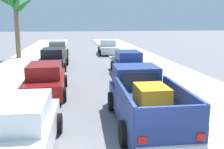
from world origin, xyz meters
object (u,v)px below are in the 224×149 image
(pickup_truck, at_px, (144,101))
(car_right_mid, at_px, (54,59))
(car_left_far, at_px, (108,47))
(palm_tree_left_fore, at_px, (16,7))
(car_right_near, at_px, (58,50))
(car_right_far, at_px, (46,80))
(car_left_near, at_px, (19,130))
(car_left_mid, at_px, (128,63))

(pickup_truck, relative_size, car_right_mid, 1.22)
(car_right_mid, distance_m, car_left_far, 9.24)
(car_left_far, relative_size, palm_tree_left_fore, 0.72)
(car_right_near, height_order, car_right_far, same)
(car_right_mid, xyz_separation_m, car_right_far, (0.11, -6.80, 0.00))
(car_left_near, bearing_deg, car_right_near, 90.16)
(car_left_near, relative_size, car_right_far, 1.01)
(car_left_near, distance_m, palm_tree_left_fore, 18.91)
(car_right_near, bearing_deg, car_left_far, 14.85)
(car_left_near, relative_size, car_left_far, 1.00)
(car_right_mid, xyz_separation_m, palm_tree_left_fore, (-3.60, 5.57, 4.10))
(car_left_near, height_order, car_right_far, same)
(pickup_truck, bearing_deg, palm_tree_left_fore, 114.51)
(car_left_far, bearing_deg, palm_tree_left_fore, -166.80)
(pickup_truck, height_order, car_right_mid, pickup_truck)
(car_left_far, height_order, palm_tree_left_fore, palm_tree_left_fore)
(car_left_near, height_order, car_right_near, same)
(pickup_truck, height_order, car_right_near, pickup_truck)
(car_left_far, xyz_separation_m, palm_tree_left_fore, (-8.80, -2.06, 4.10))
(car_right_near, relative_size, car_left_mid, 0.99)
(car_right_far, bearing_deg, car_right_near, 90.66)
(pickup_truck, bearing_deg, car_left_far, 86.03)
(car_right_near, height_order, car_left_far, same)
(car_right_far, height_order, palm_tree_left_fore, palm_tree_left_fore)
(car_right_mid, height_order, palm_tree_left_fore, palm_tree_left_fore)
(car_right_near, xyz_separation_m, car_right_far, (0.15, -13.04, 0.00))
(car_left_near, distance_m, car_right_far, 5.74)
(car_right_near, distance_m, car_left_far, 5.43)
(car_right_near, distance_m, car_right_mid, 6.24)
(car_left_far, bearing_deg, car_right_mid, -124.29)
(car_right_mid, bearing_deg, pickup_truck, -70.25)
(palm_tree_left_fore, bearing_deg, pickup_truck, -65.49)
(car_left_mid, distance_m, palm_tree_left_fore, 12.65)
(car_right_near, distance_m, palm_tree_left_fore, 5.47)
(pickup_truck, relative_size, car_left_near, 1.22)
(pickup_truck, bearing_deg, car_left_near, -157.37)
(car_left_near, height_order, car_right_mid, same)
(pickup_truck, distance_m, car_right_far, 5.61)
(car_left_mid, xyz_separation_m, palm_tree_left_fore, (-8.77, 8.14, 4.10))
(car_left_near, relative_size, car_right_mid, 1.00)
(car_left_near, xyz_separation_m, car_right_far, (0.10, 5.74, 0.00))
(pickup_truck, bearing_deg, car_left_mid, 81.44)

